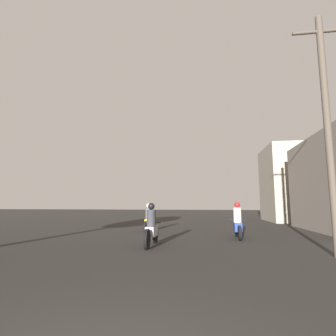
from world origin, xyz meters
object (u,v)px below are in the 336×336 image
(motorcycle_blue, at_px, (238,224))
(utility_pole_near, at_px, (327,124))
(motorcycle_silver, at_px, (151,228))
(motorcycle_yellow, at_px, (149,220))
(building_right_far, at_px, (303,184))

(motorcycle_blue, height_order, utility_pole_near, utility_pole_near)
(motorcycle_silver, relative_size, motorcycle_yellow, 1.09)
(motorcycle_yellow, distance_m, building_right_far, 14.75)
(utility_pole_near, bearing_deg, motorcycle_yellow, 137.89)
(motorcycle_blue, relative_size, motorcycle_yellow, 0.97)
(motorcycle_silver, relative_size, building_right_far, 0.33)
(motorcycle_silver, height_order, building_right_far, building_right_far)
(building_right_far, height_order, utility_pole_near, utility_pole_near)
(building_right_far, relative_size, utility_pole_near, 0.86)
(building_right_far, xyz_separation_m, utility_pole_near, (-4.50, -15.34, 0.68))
(motorcycle_silver, height_order, motorcycle_blue, motorcycle_blue)
(motorcycle_silver, relative_size, motorcycle_blue, 1.12)
(motorcycle_yellow, xyz_separation_m, utility_pole_near, (6.67, -6.03, 3.19))
(motorcycle_silver, xyz_separation_m, motorcycle_blue, (3.25, 2.45, 0.02))
(motorcycle_yellow, bearing_deg, utility_pole_near, -47.77)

